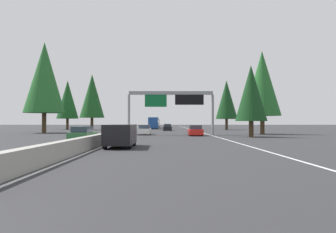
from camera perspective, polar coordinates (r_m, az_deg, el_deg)
ground_plane at (r=64.98m, az=-4.93°, el=-2.60°), size 320.00×320.00×0.00m
median_barrier at (r=84.93m, az=-4.08°, el=-1.91°), size 180.00×0.56×0.90m
shoulder_stripe_right at (r=75.06m, az=4.48°, el=-2.38°), size 160.00×0.16×0.01m
shoulder_stripe_median at (r=74.93m, az=-4.14°, el=-2.38°), size 160.00×0.16×0.01m
sign_gantry_overhead at (r=48.76m, az=0.70°, el=2.83°), size 0.50×12.68×6.40m
minivan_far_left at (r=24.99m, az=-8.14°, el=-3.08°), size 5.00×1.95×1.69m
sedan_distant_b at (r=49.00m, az=-4.07°, el=-2.35°), size 4.40×1.80×1.47m
sedan_mid_center at (r=71.59m, az=-0.09°, el=-1.91°), size 4.40×1.80×1.47m
box_truck_near_right at (r=117.81m, az=-2.04°, el=-1.08°), size 8.50×2.40×2.95m
sedan_mid_left at (r=45.75m, az=4.71°, el=-2.45°), size 4.40×1.80×1.47m
bus_far_right at (r=91.47m, az=-2.48°, el=-1.05°), size 11.50×2.55×3.10m
oncoming_near at (r=32.29m, az=-14.45°, el=-3.05°), size 4.40×1.80×1.47m
conifer_right_near at (r=43.25m, az=14.07°, el=3.90°), size 4.00×4.00×9.09m
conifer_right_mid at (r=53.92m, az=15.87°, el=5.49°), size 5.72×5.72×12.99m
conifer_right_far at (r=81.27m, az=10.02°, el=2.85°), size 5.24×5.24×11.92m
conifer_left_near at (r=61.61m, az=-20.46°, el=6.29°), size 6.93×6.93×15.76m
conifer_left_mid at (r=88.95m, az=-16.87°, el=2.80°), size 5.52×5.52×12.55m
conifer_left_far at (r=81.21m, az=-12.91°, el=3.45°), size 5.84×5.84×13.27m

